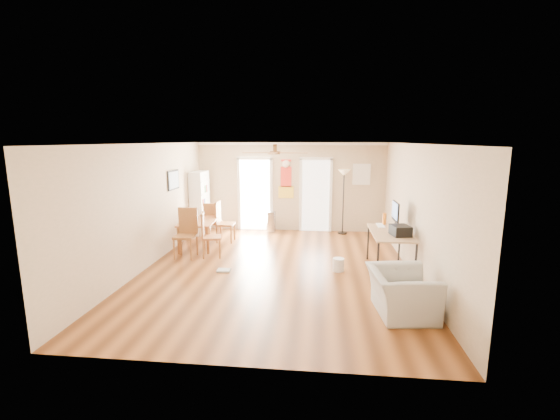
# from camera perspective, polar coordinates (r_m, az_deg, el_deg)

# --- Properties ---
(floor) EXTENTS (7.00, 7.00, 0.00)m
(floor) POSITION_cam_1_polar(r_m,az_deg,el_deg) (8.01, -0.45, -8.90)
(floor) COLOR brown
(floor) RESTS_ON ground
(ceiling) EXTENTS (5.50, 7.00, 0.00)m
(ceiling) POSITION_cam_1_polar(r_m,az_deg,el_deg) (7.55, -0.48, 10.03)
(ceiling) COLOR silver
(ceiling) RESTS_ON floor
(wall_back) EXTENTS (5.50, 0.04, 2.60)m
(wall_back) POSITION_cam_1_polar(r_m,az_deg,el_deg) (11.12, 1.57, 3.49)
(wall_back) COLOR beige
(wall_back) RESTS_ON floor
(wall_front) EXTENTS (5.50, 0.04, 2.60)m
(wall_front) POSITION_cam_1_polar(r_m,az_deg,el_deg) (4.32, -5.76, -8.00)
(wall_front) COLOR beige
(wall_front) RESTS_ON floor
(wall_left) EXTENTS (0.04, 7.00, 2.60)m
(wall_left) POSITION_cam_1_polar(r_m,az_deg,el_deg) (8.44, -19.37, 0.62)
(wall_left) COLOR beige
(wall_left) RESTS_ON floor
(wall_right) EXTENTS (0.04, 7.00, 2.60)m
(wall_right) POSITION_cam_1_polar(r_m,az_deg,el_deg) (7.86, 19.87, -0.11)
(wall_right) COLOR beige
(wall_right) RESTS_ON floor
(crown_molding) EXTENTS (5.50, 7.00, 0.08)m
(crown_molding) POSITION_cam_1_polar(r_m,az_deg,el_deg) (7.55, -0.48, 9.73)
(crown_molding) COLOR white
(crown_molding) RESTS_ON wall_back
(kitchen_doorway) EXTENTS (0.90, 0.10, 2.10)m
(kitchen_doorway) POSITION_cam_1_polar(r_m,az_deg,el_deg) (11.27, -3.78, 2.28)
(kitchen_doorway) COLOR white
(kitchen_doorway) RESTS_ON wall_back
(bathroom_doorway) EXTENTS (0.80, 0.10, 2.10)m
(bathroom_doorway) POSITION_cam_1_polar(r_m,az_deg,el_deg) (11.11, 5.42, 2.14)
(bathroom_doorway) COLOR white
(bathroom_doorway) RESTS_ON wall_back
(wall_decal) EXTENTS (0.46, 0.03, 1.10)m
(wall_decal) POSITION_cam_1_polar(r_m,az_deg,el_deg) (11.08, 0.92, 4.77)
(wall_decal) COLOR red
(wall_decal) RESTS_ON wall_back
(ac_grille) EXTENTS (0.50, 0.04, 0.60)m
(ac_grille) POSITION_cam_1_polar(r_m,az_deg,el_deg) (11.08, 12.24, 5.31)
(ac_grille) COLOR white
(ac_grille) RESTS_ON wall_back
(framed_poster) EXTENTS (0.04, 0.66, 0.48)m
(framed_poster) POSITION_cam_1_polar(r_m,az_deg,el_deg) (9.65, -15.85, 4.39)
(framed_poster) COLOR black
(framed_poster) RESTS_ON wall_left
(ceiling_fan) EXTENTS (1.24, 1.24, 0.20)m
(ceiling_fan) POSITION_cam_1_polar(r_m,az_deg,el_deg) (7.26, -0.75, 8.67)
(ceiling_fan) COLOR #593819
(ceiling_fan) RESTS_ON ceiling
(bookshelf) EXTENTS (0.46, 0.85, 1.79)m
(bookshelf) POSITION_cam_1_polar(r_m,az_deg,el_deg) (11.04, -12.04, 1.09)
(bookshelf) COLOR silver
(bookshelf) RESTS_ON floor
(dining_table) EXTENTS (0.93, 1.43, 0.68)m
(dining_table) POSITION_cam_1_polar(r_m,az_deg,el_deg) (9.76, -12.13, -3.48)
(dining_table) COLOR #9A5E31
(dining_table) RESTS_ON floor
(dining_chair_right_a) EXTENTS (0.44, 0.44, 1.07)m
(dining_chair_right_a) POSITION_cam_1_polar(r_m,az_deg,el_deg) (10.07, -8.24, -1.79)
(dining_chair_right_a) COLOR #986031
(dining_chair_right_a) RESTS_ON floor
(dining_chair_right_b) EXTENTS (0.51, 0.51, 1.03)m
(dining_chair_right_b) POSITION_cam_1_polar(r_m,az_deg,el_deg) (8.84, -10.32, -3.72)
(dining_chair_right_b) COLOR #9E6833
(dining_chair_right_b) RESTS_ON floor
(dining_chair_near) EXTENTS (0.47, 0.47, 1.12)m
(dining_chair_near) POSITION_cam_1_polar(r_m,az_deg,el_deg) (8.88, -14.14, -3.50)
(dining_chair_near) COLOR #94602F
(dining_chair_near) RESTS_ON floor
(dining_chair_far) EXTENTS (0.42, 0.42, 0.99)m
(dining_chair_far) POSITION_cam_1_polar(r_m,az_deg,el_deg) (10.48, -10.07, -1.57)
(dining_chair_far) COLOR #966230
(dining_chair_far) RESTS_ON floor
(trash_can) EXTENTS (0.35, 0.35, 0.61)m
(trash_can) POSITION_cam_1_polar(r_m,az_deg,el_deg) (11.07, -1.38, -1.77)
(trash_can) COLOR #A9A9AB
(trash_can) RESTS_ON floor
(torchiere_lamp) EXTENTS (0.44, 0.44, 1.85)m
(torchiere_lamp) POSITION_cam_1_polar(r_m,az_deg,el_deg) (10.89, 9.55, 1.20)
(torchiere_lamp) COLOR black
(torchiere_lamp) RESTS_ON floor
(computer_desk) EXTENTS (0.77, 1.54, 0.82)m
(computer_desk) POSITION_cam_1_polar(r_m,az_deg,el_deg) (8.10, 16.25, -6.06)
(computer_desk) COLOR tan
(computer_desk) RESTS_ON floor
(imac) EXTENTS (0.09, 0.61, 0.56)m
(imac) POSITION_cam_1_polar(r_m,az_deg,el_deg) (8.34, 17.08, -0.72)
(imac) COLOR black
(imac) RESTS_ON computer_desk
(keyboard) EXTENTS (0.14, 0.42, 0.02)m
(keyboard) POSITION_cam_1_polar(r_m,az_deg,el_deg) (8.51, 14.98, -2.28)
(keyboard) COLOR white
(keyboard) RESTS_ON computer_desk
(printer) EXTENTS (0.40, 0.45, 0.20)m
(printer) POSITION_cam_1_polar(r_m,az_deg,el_deg) (7.75, 17.76, -2.97)
(printer) COLOR black
(printer) RESTS_ON computer_desk
(orange_bottle) EXTENTS (0.09, 0.09, 0.25)m
(orange_bottle) POSITION_cam_1_polar(r_m,az_deg,el_deg) (8.65, 15.52, -1.30)
(orange_bottle) COLOR orange
(orange_bottle) RESTS_ON computer_desk
(wastebasket_a) EXTENTS (0.29, 0.29, 0.27)m
(wastebasket_a) POSITION_cam_1_polar(r_m,az_deg,el_deg) (7.94, 8.83, -8.19)
(wastebasket_a) COLOR silver
(wastebasket_a) RESTS_ON floor
(wastebasket_b) EXTENTS (0.34, 0.34, 0.33)m
(wastebasket_b) POSITION_cam_1_polar(r_m,az_deg,el_deg) (7.54, 17.36, -9.36)
(wastebasket_b) COLOR white
(wastebasket_b) RESTS_ON floor
(floor_cloth) EXTENTS (0.28, 0.23, 0.04)m
(floor_cloth) POSITION_cam_1_polar(r_m,az_deg,el_deg) (7.95, -8.52, -9.04)
(floor_cloth) COLOR gray
(floor_cloth) RESTS_ON floor
(armchair) EXTENTS (1.03, 1.15, 0.69)m
(armchair) POSITION_cam_1_polar(r_m,az_deg,el_deg) (6.25, 17.91, -11.81)
(armchair) COLOR #AAABA5
(armchair) RESTS_ON floor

